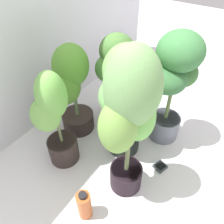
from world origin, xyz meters
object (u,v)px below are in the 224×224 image
Objects in this scene: potted_plant_center at (127,93)px; nutrient_bottle at (84,205)px; potted_plant_back_right at (116,74)px; potted_plant_back_center at (70,87)px; potted_plant_back_left at (54,120)px; potted_plant_front_left at (130,116)px; hygrometer_box at (160,166)px; potted_plant_front_right at (174,79)px.

nutrient_bottle is (-0.59, -0.08, -0.42)m from potted_plant_center.
potted_plant_back_right is at bearing 21.06° from nutrient_bottle.
potted_plant_back_right is (0.33, -0.19, 0.00)m from potted_plant_back_center.
nutrient_bottle is at bearing -172.37° from potted_plant_center.
nutrient_bottle is (-0.23, -0.40, -0.29)m from potted_plant_back_left.
potted_plant_front_left is (0.07, -0.50, 0.23)m from potted_plant_back_left.
potted_plant_center is 8.50× the size of hygrometer_box.
potted_plant_back_center is 7.50× the size of hygrometer_box.
potted_plant_front_left reaches higher than potted_plant_back_right.
potted_plant_back_center is at bearing 22.54° from potted_plant_back_left.
potted_plant_front_left reaches higher than potted_plant_front_right.
potted_plant_center reaches higher than potted_plant_back_left.
potted_plant_front_left is at bearing -100.77° from hygrometer_box.
nutrient_bottle is (-0.56, 0.25, 0.10)m from hygrometer_box.
potted_plant_back_right reaches higher than nutrient_bottle.
potted_plant_back_left reaches higher than hygrometer_box.
potted_plant_front_right is 1.15× the size of potted_plant_back_right.
potted_plant_front_left reaches higher than potted_plant_back_center.
potted_plant_back_left is 0.86× the size of potted_plant_front_right.
potted_plant_back_left is at bearing -157.46° from potted_plant_back_center.
potted_plant_front_left is at bearing -147.59° from potted_plant_center.
potted_plant_front_right is at bearing -7.81° from nutrient_bottle.
potted_plant_front_left is at bearing 177.92° from potted_plant_front_right.
potted_plant_center reaches higher than nutrient_bottle.
potted_plant_front_right is at bearing -34.95° from potted_plant_center.
hygrometer_box is 0.62m from nutrient_bottle.
potted_plant_back_left is 0.74× the size of potted_plant_front_left.
potted_plant_center is (0.06, -0.45, 0.09)m from potted_plant_back_center.
potted_plant_back_left is 0.99× the size of potted_plant_back_center.
potted_plant_back_right is at bearing 172.10° from hygrometer_box.
potted_plant_back_center is at bearing 117.99° from potted_plant_front_right.
potted_plant_back_right is 3.21× the size of nutrient_bottle.
nutrient_bottle is at bearing -135.37° from potted_plant_back_center.
potted_plant_front_left reaches higher than nutrient_bottle.
potted_plant_center is at bearing -136.87° from potted_plant_back_right.
potted_plant_front_right is at bearing 131.23° from hygrometer_box.
hygrometer_box is (-0.31, -0.13, -0.54)m from potted_plant_front_right.
nutrient_bottle is (-0.31, 0.10, -0.52)m from potted_plant_front_left.
hygrometer_box is at bearing -117.02° from potted_plant_back_right.
potted_plant_back_left is at bearing -133.95° from hygrometer_box.
potted_plant_center is 0.35m from potted_plant_front_left.
potted_plant_front_right is 0.46m from potted_plant_back_right.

